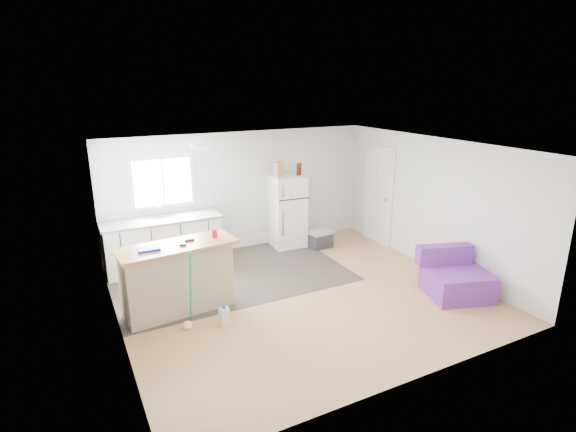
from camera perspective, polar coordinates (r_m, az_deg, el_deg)
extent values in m
cube|color=#A78146|center=(7.42, 1.59, -10.04)|extent=(5.50, 5.00, 0.01)
cube|color=white|center=(6.69, 1.76, 8.69)|extent=(5.50, 5.00, 0.01)
cube|color=silver|center=(9.14, -5.94, 3.14)|extent=(5.50, 0.01, 2.40)
cube|color=silver|center=(5.07, 15.63, -8.82)|extent=(5.50, 0.01, 2.40)
cube|color=silver|center=(6.19, -21.31, -4.65)|extent=(0.01, 5.00, 2.40)
cube|color=silver|center=(8.58, 17.96, 1.50)|extent=(0.01, 5.00, 2.40)
cube|color=#2E2823|center=(8.18, -7.19, -7.47)|extent=(4.05, 2.50, 0.00)
cube|color=white|center=(8.63, -15.62, 4.17)|extent=(1.18, 0.04, 0.98)
cube|color=white|center=(8.61, -15.59, 4.15)|extent=(1.05, 0.01, 0.85)
cube|color=white|center=(8.61, -15.58, 4.14)|extent=(0.03, 0.02, 0.85)
cube|color=white|center=(9.72, 11.33, 2.59)|extent=(0.05, 0.82, 2.03)
cube|color=white|center=(9.72, 11.38, 2.62)|extent=(0.03, 0.92, 2.10)
sphere|color=gold|center=(9.46, 12.31, 2.04)|extent=(0.07, 0.07, 0.07)
cylinder|color=white|center=(7.34, -11.25, 8.78)|extent=(0.30, 0.30, 0.07)
cube|color=white|center=(8.60, -15.51, -3.48)|extent=(2.06, 0.63, 0.91)
cube|color=slate|center=(8.45, -15.76, -0.47)|extent=(2.13, 0.67, 0.04)
cube|color=silver|center=(8.43, -15.71, -0.52)|extent=(0.57, 0.44, 0.06)
cube|color=tan|center=(6.94, -13.83, -7.86)|extent=(1.62, 0.71, 1.01)
cube|color=tan|center=(6.74, -13.89, -3.72)|extent=(1.78, 0.82, 0.05)
cube|color=white|center=(9.32, -0.08, 0.61)|extent=(0.70, 0.66, 1.50)
cube|color=black|center=(8.96, 0.84, 2.14)|extent=(0.66, 0.05, 0.02)
cube|color=silver|center=(8.79, -0.66, 3.16)|extent=(0.03, 0.02, 0.27)
cube|color=silver|center=(8.97, -0.65, -0.93)|extent=(0.03, 0.02, 0.52)
cube|color=#2A2A2C|center=(9.40, 4.15, -3.11)|extent=(0.48, 0.34, 0.30)
cube|color=#969799|center=(9.34, 4.18, -2.05)|extent=(0.50, 0.36, 0.06)
cube|color=purple|center=(7.80, 20.65, -7.97)|extent=(1.15, 1.11, 0.43)
cube|color=purple|center=(7.86, 19.20, -4.64)|extent=(0.94, 0.50, 0.32)
cube|color=silver|center=(6.61, -8.10, -12.49)|extent=(0.15, 0.12, 0.25)
cylinder|color=#173BA3|center=(6.54, -8.15, -11.33)|extent=(0.06, 0.06, 0.05)
cylinder|color=green|center=(6.49, -12.26, -8.66)|extent=(0.05, 0.31, 1.11)
sphere|color=beige|center=(6.62, -12.65, -13.40)|extent=(0.13, 0.13, 0.13)
cylinder|color=red|center=(6.91, -9.31, -2.22)|extent=(0.09, 0.09, 0.12)
cube|color=#121FAC|center=(6.63, -17.30, -3.99)|extent=(0.30, 0.23, 0.04)
cube|color=black|center=(6.84, -12.38, -3.00)|extent=(0.14, 0.05, 0.03)
cube|color=black|center=(6.65, -13.20, -3.62)|extent=(0.11, 0.07, 0.03)
cube|color=tan|center=(8.99, -1.16, 5.91)|extent=(0.22, 0.17, 0.30)
cylinder|color=#3D190B|center=(9.15, 1.30, 5.94)|extent=(0.08, 0.08, 0.25)
cylinder|color=#3D190B|center=(9.21, 1.51, 6.01)|extent=(0.09, 0.09, 0.25)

